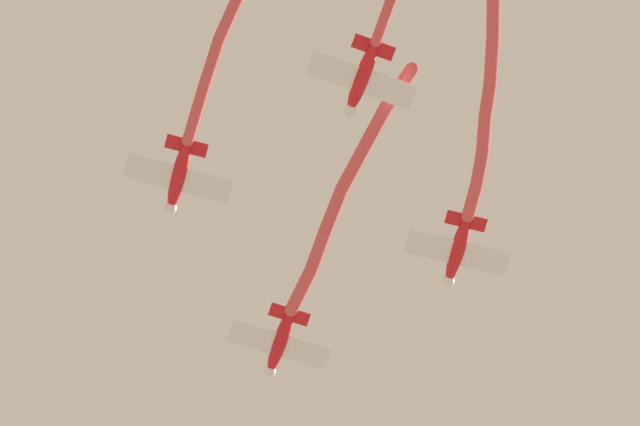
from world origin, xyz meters
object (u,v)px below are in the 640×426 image
airplane_right_wing (457,251)px  airplane_slot (362,79)px  airplane_left_wing (178,177)px  airplane_lead (280,343)px

airplane_right_wing → airplane_slot: (11.93, -0.05, -0.50)m
airplane_left_wing → airplane_slot: bearing=-134.0°
airplane_slot → airplane_left_wing: bearing=41.3°
airplane_left_wing → airplane_right_wing: 16.88m
airplane_right_wing → airplane_left_wing: bearing=92.2°
airplane_left_wing → airplane_right_wing: bearing=-89.0°
airplane_left_wing → airplane_right_wing: airplane_right_wing is taller
airplane_lead → airplane_right_wing: 11.94m
airplane_lead → airplane_left_wing: size_ratio=1.00×
airplane_slot → airplane_lead: bearing=-3.7°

